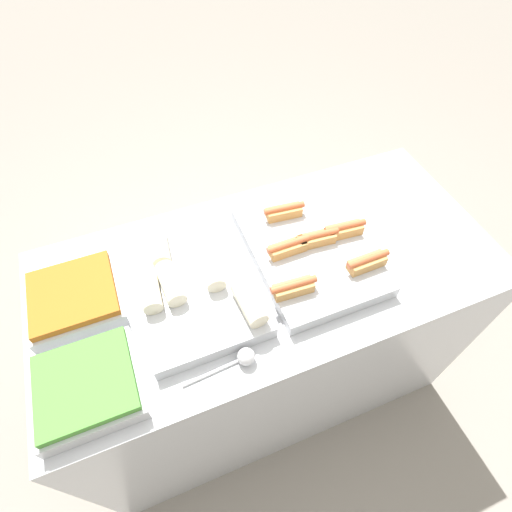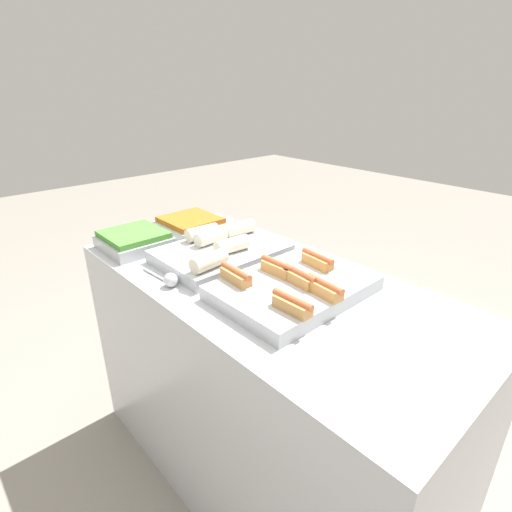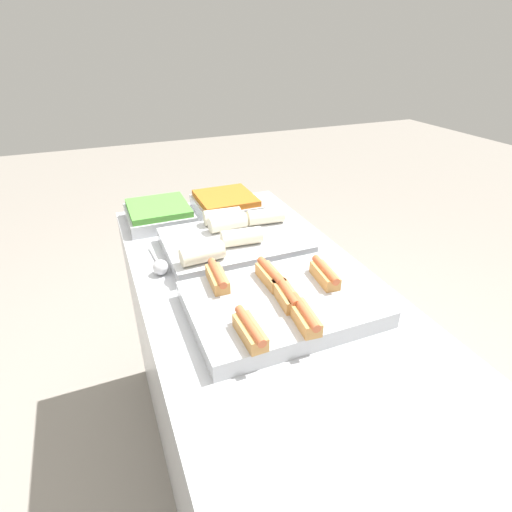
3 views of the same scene
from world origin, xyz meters
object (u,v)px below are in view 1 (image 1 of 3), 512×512
Objects in this scene: tray_wraps at (193,285)px; tray_side_front at (88,386)px; tray_side_back at (75,298)px; tray_hotdogs at (309,249)px; serving_spoon_near at (242,359)px.

tray_wraps is 0.40m from tray_side_front.
tray_hotdogs is at bearing -6.82° from tray_side_back.
tray_side_front is 0.29m from tray_side_back.
tray_wraps is at bearing 30.72° from tray_side_front.
tray_side_back is (-0.74, 0.09, 0.00)m from tray_hotdogs.
tray_hotdogs is at bearing -0.53° from tray_wraps.
tray_hotdogs is at bearing 38.64° from serving_spoon_near.
tray_wraps reaches higher than tray_hotdogs.
tray_side_front is at bearing -90.00° from tray_side_back.
tray_hotdogs is 1.05× the size of tray_wraps.
tray_side_back is at bearing 90.00° from tray_side_front.
tray_side_back is at bearing 173.18° from tray_hotdogs.
tray_wraps is at bearing 179.47° from tray_hotdogs.
tray_wraps reaches higher than serving_spoon_near.
tray_side_front is 1.00× the size of tray_side_back.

